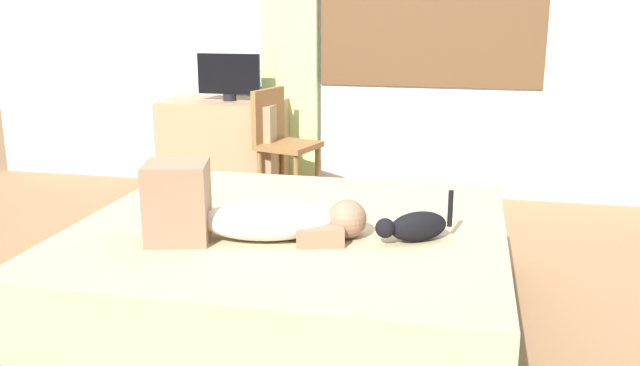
{
  "coord_description": "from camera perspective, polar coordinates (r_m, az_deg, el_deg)",
  "views": [
    {
      "loc": [
        0.81,
        -3.0,
        1.46
      ],
      "look_at": [
        0.13,
        0.1,
        0.62
      ],
      "focal_mm": 38.51,
      "sensor_mm": 36.0,
      "label": 1
    }
  ],
  "objects": [
    {
      "name": "ground_plane",
      "position": [
        3.43,
        -2.57,
        -10.39
      ],
      "size": [
        16.0,
        16.0,
        0.0
      ],
      "primitive_type": "plane",
      "color": "olive"
    },
    {
      "name": "back_wall_with_window",
      "position": [
        5.35,
        3.95,
        14.7
      ],
      "size": [
        6.4,
        0.14,
        2.9
      ],
      "color": "silver",
      "rests_on": "ground"
    },
    {
      "name": "bed",
      "position": [
        3.24,
        -2.5,
        -7.45
      ],
      "size": [
        2.0,
        1.85,
        0.47
      ],
      "color": "brown",
      "rests_on": "ground"
    },
    {
      "name": "person_lying",
      "position": [
        2.94,
        -6.27,
        -2.56
      ],
      "size": [
        0.94,
        0.46,
        0.34
      ],
      "color": "silver",
      "rests_on": "bed"
    },
    {
      "name": "cat",
      "position": [
        2.94,
        7.86,
        -3.59
      ],
      "size": [
        0.32,
        0.24,
        0.21
      ],
      "color": "black",
      "rests_on": "bed"
    },
    {
      "name": "desk",
      "position": [
        5.34,
        -7.91,
        2.88
      ],
      "size": [
        0.9,
        0.56,
        0.74
      ],
      "color": "#997A56",
      "rests_on": "ground"
    },
    {
      "name": "tv_monitor",
      "position": [
        5.23,
        -7.58,
        8.78
      ],
      "size": [
        0.48,
        0.1,
        0.35
      ],
      "color": "black",
      "rests_on": "desk"
    },
    {
      "name": "cup",
      "position": [
        5.27,
        -5.35,
        7.42
      ],
      "size": [
        0.08,
        0.08,
        0.1
      ],
      "primitive_type": "cylinder",
      "color": "teal",
      "rests_on": "desk"
    },
    {
      "name": "chair_by_desk",
      "position": [
        4.97,
        -3.33,
        3.73
      ],
      "size": [
        0.47,
        0.47,
        0.86
      ],
      "color": "brown",
      "rests_on": "ground"
    },
    {
      "name": "curtain_left",
      "position": [
        5.36,
        -2.59,
        12.68
      ],
      "size": [
        0.44,
        0.06,
        2.52
      ],
      "primitive_type": "cube",
      "color": "#ADCC75",
      "rests_on": "ground"
    }
  ]
}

